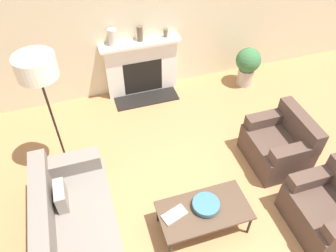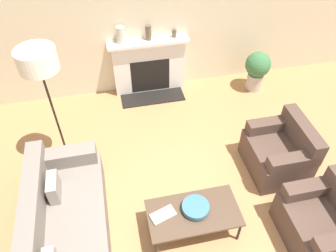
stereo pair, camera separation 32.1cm
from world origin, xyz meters
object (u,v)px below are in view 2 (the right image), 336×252
at_px(armchair_far, 279,153).
at_px(fireplace, 149,67).
at_px(bowl, 196,207).
at_px(floor_lamp, 39,67).
at_px(book, 163,215).
at_px(armchair_near, 322,223).
at_px(mantel_vase_center_right, 174,33).
at_px(coffee_table, 193,213).
at_px(mantel_vase_center_left, 148,33).
at_px(couch, 65,235).
at_px(mantel_vase_left, 121,35).
at_px(potted_plant, 257,68).

bearing_deg(armchair_far, fireplace, -146.77).
bearing_deg(bowl, floor_lamp, 135.72).
bearing_deg(book, armchair_near, -31.81).
bearing_deg(armchair_near, bowl, -107.54).
relative_size(fireplace, armchair_near, 1.59).
distance_m(floor_lamp, mantel_vase_center_right, 2.47).
height_order(armchair_far, coffee_table, armchair_far).
relative_size(bowl, mantel_vase_center_left, 1.27).
bearing_deg(bowl, couch, 178.44).
relative_size(floor_lamp, mantel_vase_center_right, 13.16).
xyz_separation_m(coffee_table, mantel_vase_center_right, (0.44, 2.95, 0.74)).
height_order(fireplace, armchair_far, fireplace).
bearing_deg(bowl, mantel_vase_left, 99.41).
distance_m(armchair_near, bowl, 1.49).
distance_m(couch, mantel_vase_left, 3.18).
xyz_separation_m(fireplace, potted_plant, (1.91, -0.38, -0.06)).
distance_m(armchair_far, potted_plant, 1.91).
bearing_deg(coffee_table, bowl, 42.90).
bearing_deg(mantel_vase_left, armchair_far, -49.78).
height_order(mantel_vase_left, potted_plant, mantel_vase_left).
relative_size(armchair_far, book, 2.67).
distance_m(fireplace, couch, 3.23).
height_order(bowl, mantel_vase_center_left, mantel_vase_center_left).
bearing_deg(fireplace, book, -96.77).
height_order(armchair_far, potted_plant, armchair_far).
bearing_deg(floor_lamp, coffee_table, -45.36).
xyz_separation_m(fireplace, armchair_far, (1.46, -2.23, -0.18)).
height_order(bowl, floor_lamp, floor_lamp).
height_order(bowl, book, bowl).
relative_size(mantel_vase_center_right, potted_plant, 0.19).
bearing_deg(fireplace, coffee_table, -89.69).
height_order(fireplace, coffee_table, fireplace).
relative_size(coffee_table, floor_lamp, 0.59).
height_order(mantel_vase_center_right, potted_plant, mantel_vase_center_right).
bearing_deg(armchair_far, armchair_near, -0.00).
bearing_deg(bowl, armchair_far, 25.31).
distance_m(couch, potted_plant, 4.20).
xyz_separation_m(mantel_vase_left, mantel_vase_center_right, (0.89, 0.00, -0.07)).
distance_m(armchair_far, mantel_vase_center_right, 2.59).
bearing_deg(armchair_near, couch, -99.45).
xyz_separation_m(bowl, mantel_vase_center_left, (-0.03, 2.92, 0.72)).
bearing_deg(mantel_vase_center_left, floor_lamp, -137.28).
height_order(armchair_near, book, armchair_near).
xyz_separation_m(couch, armchair_near, (2.94, -0.49, 0.01)).
height_order(fireplace, bowl, fireplace).
relative_size(coffee_table, bowl, 3.35).
relative_size(book, mantel_vase_center_right, 2.31).
relative_size(armchair_near, bowl, 2.66).
distance_m(fireplace, bowl, 2.91).
xyz_separation_m(fireplace, coffee_table, (0.02, -2.93, -0.14)).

